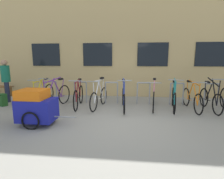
# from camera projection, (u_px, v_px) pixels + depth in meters

# --- Properties ---
(ground_plane) EXTENTS (42.00, 42.00, 0.00)m
(ground_plane) POSITION_uv_depth(u_px,v_px,m) (120.00, 122.00, 4.55)
(ground_plane) COLOR gray
(storefront_building) EXTENTS (28.00, 6.27, 6.90)m
(storefront_building) POSITION_uv_depth(u_px,v_px,m) (126.00, 29.00, 10.13)
(storefront_building) COLOR tan
(storefront_building) RESTS_ON ground
(bike_rack) EXTENTS (6.51, 0.05, 0.83)m
(bike_rack) POSITION_uv_depth(u_px,v_px,m) (127.00, 91.00, 6.31)
(bike_rack) COLOR gray
(bike_rack) RESTS_ON ground
(bicycle_pink) EXTENTS (0.44, 1.69, 1.02)m
(bicycle_pink) POSITION_uv_depth(u_px,v_px,m) (154.00, 97.00, 5.80)
(bicycle_pink) COLOR black
(bicycle_pink) RESTS_ON ground
(bicycle_black) EXTENTS (0.44, 1.65, 1.11)m
(bicycle_black) POSITION_uv_depth(u_px,v_px,m) (210.00, 99.00, 5.53)
(bicycle_black) COLOR black
(bicycle_black) RESTS_ON ground
(bicycle_maroon) EXTENTS (0.44, 1.70, 1.01)m
(bicycle_maroon) POSITION_uv_depth(u_px,v_px,m) (79.00, 96.00, 5.95)
(bicycle_maroon) COLOR black
(bicycle_maroon) RESTS_ON ground
(bicycle_yellow) EXTENTS (0.44, 1.75, 1.01)m
(bicycle_yellow) POSITION_uv_depth(u_px,v_px,m) (42.00, 95.00, 6.12)
(bicycle_yellow) COLOR black
(bicycle_yellow) RESTS_ON ground
(bicycle_purple) EXTENTS (0.54, 1.78, 1.08)m
(bicycle_purple) POSITION_uv_depth(u_px,v_px,m) (55.00, 96.00, 5.91)
(bicycle_purple) COLOR black
(bicycle_purple) RESTS_ON ground
(bicycle_white) EXTENTS (0.47, 1.62, 1.05)m
(bicycle_white) POSITION_uv_depth(u_px,v_px,m) (99.00, 97.00, 5.86)
(bicycle_white) COLOR black
(bicycle_white) RESTS_ON ground
(bicycle_teal) EXTENTS (0.50, 1.70, 1.08)m
(bicycle_teal) POSITION_uv_depth(u_px,v_px,m) (174.00, 98.00, 5.65)
(bicycle_teal) COLOR black
(bicycle_teal) RESTS_ON ground
(bicycle_orange) EXTENTS (0.44, 1.70, 1.01)m
(bicycle_orange) POSITION_uv_depth(u_px,v_px,m) (192.00, 99.00, 5.61)
(bicycle_orange) COLOR black
(bicycle_orange) RESTS_ON ground
(bicycle_blue) EXTENTS (0.44, 1.73, 1.06)m
(bicycle_blue) POSITION_uv_depth(u_px,v_px,m) (124.00, 98.00, 5.69)
(bicycle_blue) COLOR black
(bicycle_blue) RESTS_ON ground
(bike_trailer) EXTENTS (1.45, 0.71, 0.93)m
(bike_trailer) POSITION_uv_depth(u_px,v_px,m) (36.00, 106.00, 4.28)
(bike_trailer) COLOR navy
(bike_trailer) RESTS_ON ground
(person_by_bench) EXTENTS (0.32, 0.32, 1.65)m
(person_by_bench) POSITION_uv_depth(u_px,v_px,m) (6.00, 78.00, 6.55)
(person_by_bench) COLOR #1E2338
(person_by_bench) RESTS_ON ground
(backpack) EXTENTS (0.34, 0.30, 0.44)m
(backpack) POSITION_uv_depth(u_px,v_px,m) (3.00, 100.00, 6.06)
(backpack) COLOR #1E4C1E
(backpack) RESTS_ON ground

